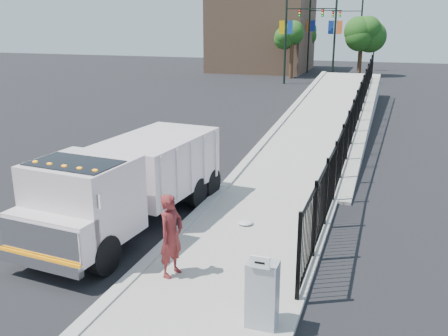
% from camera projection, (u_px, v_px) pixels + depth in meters
% --- Properties ---
extents(ground, '(120.00, 120.00, 0.00)m').
position_uv_depth(ground, '(174.00, 240.00, 12.81)').
color(ground, black).
rests_on(ground, ground).
extents(sidewalk, '(3.55, 12.00, 0.12)m').
position_uv_depth(sidewalk, '(219.00, 288.00, 10.39)').
color(sidewalk, '#9E998E').
rests_on(sidewalk, ground).
extents(curb, '(0.30, 12.00, 0.16)m').
position_uv_depth(curb, '(137.00, 273.00, 10.97)').
color(curb, '#ADAAA3').
rests_on(curb, ground).
extents(ramp, '(3.95, 24.06, 3.19)m').
position_uv_depth(ramp, '(332.00, 125.00, 26.70)').
color(ramp, '#9E998E').
rests_on(ramp, ground).
extents(iron_fence, '(0.10, 28.00, 1.80)m').
position_uv_depth(iron_fence, '(355.00, 125.00, 22.38)').
color(iron_fence, black).
rests_on(iron_fence, ground).
extents(truck, '(2.86, 7.14, 2.39)m').
position_uv_depth(truck, '(127.00, 181.00, 13.20)').
color(truck, black).
rests_on(truck, ground).
extents(worker, '(0.58, 0.75, 1.83)m').
position_uv_depth(worker, '(171.00, 235.00, 10.58)').
color(worker, maroon).
rests_on(worker, sidewalk).
extents(utility_cabinet, '(0.55, 0.40, 1.25)m').
position_uv_depth(utility_cabinet, '(262.00, 294.00, 8.87)').
color(utility_cabinet, gray).
rests_on(utility_cabinet, sidewalk).
extents(arrow_sign, '(0.35, 0.04, 0.22)m').
position_uv_depth(arrow_sign, '(260.00, 262.00, 8.46)').
color(arrow_sign, white).
rests_on(arrow_sign, utility_cabinet).
extents(debris, '(0.42, 0.42, 0.10)m').
position_uv_depth(debris, '(245.00, 222.00, 13.47)').
color(debris, silver).
rests_on(debris, sidewalk).
extents(light_pole_0, '(3.77, 0.22, 8.00)m').
position_uv_depth(light_pole_0, '(289.00, 33.00, 42.56)').
color(light_pole_0, black).
rests_on(light_pole_0, ground).
extents(light_pole_1, '(3.78, 0.22, 8.00)m').
position_uv_depth(light_pole_1, '(331.00, 33.00, 42.00)').
color(light_pole_1, black).
rests_on(light_pole_1, ground).
extents(light_pole_2, '(3.77, 0.22, 8.00)m').
position_uv_depth(light_pole_2, '(312.00, 30.00, 51.52)').
color(light_pole_2, black).
rests_on(light_pole_2, ground).
extents(light_pole_3, '(3.78, 0.22, 8.00)m').
position_uv_depth(light_pole_3, '(358.00, 30.00, 53.75)').
color(light_pole_3, black).
rests_on(light_pole_3, ground).
extents(tree_0, '(2.22, 2.22, 5.11)m').
position_uv_depth(tree_0, '(292.00, 36.00, 46.78)').
color(tree_0, '#382314').
rests_on(tree_0, ground).
extents(tree_1, '(2.85, 2.85, 5.43)m').
position_uv_depth(tree_1, '(362.00, 35.00, 48.72)').
color(tree_1, '#382314').
rests_on(tree_1, ground).
extents(tree_2, '(2.81, 2.81, 5.41)m').
position_uv_depth(tree_2, '(304.00, 33.00, 57.46)').
color(tree_2, '#382314').
rests_on(tree_2, ground).
extents(building, '(10.00, 10.00, 8.00)m').
position_uv_depth(building, '(262.00, 33.00, 54.38)').
color(building, '#8C664C').
rests_on(building, ground).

